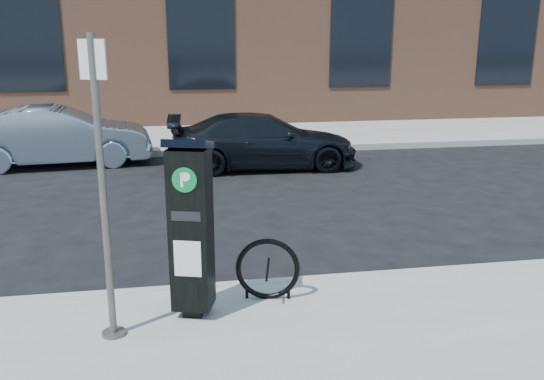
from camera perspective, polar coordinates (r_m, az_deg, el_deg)
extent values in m
plane|color=black|center=(6.63, -0.81, -10.14)|extent=(120.00, 120.00, 0.00)
cube|color=gray|center=(20.14, -7.10, 7.02)|extent=(60.00, 12.00, 0.15)
cube|color=#9E9B93|center=(6.58, -0.78, -9.62)|extent=(60.00, 0.12, 0.16)
cube|color=#9E9B93|center=(14.25, -5.88, 3.80)|extent=(60.00, 0.12, 0.16)
cube|color=#8F5A41|center=(22.98, -7.83, 17.78)|extent=(28.00, 10.00, 8.00)
cube|color=black|center=(18.37, -23.36, 14.36)|extent=(2.00, 0.06, 3.50)
cube|color=black|center=(17.94, -7.07, 15.44)|extent=(2.00, 0.06, 3.50)
cube|color=black|center=(18.87, 8.85, 15.35)|extent=(2.00, 0.06, 3.50)
cube|color=black|center=(20.98, 22.34, 14.39)|extent=(2.00, 0.06, 3.50)
cube|color=black|center=(5.87, -7.71, -11.65)|extent=(0.23, 0.23, 0.09)
cube|color=black|center=(5.55, -8.00, -3.91)|extent=(0.45, 0.42, 1.58)
cube|color=black|center=(5.34, -8.32, 4.51)|extent=(0.50, 0.46, 0.15)
cylinder|color=#086129|center=(5.25, -8.68, 0.99)|extent=(0.23, 0.08, 0.23)
cube|color=white|center=(5.25, -8.68, 0.99)|extent=(0.08, 0.03, 0.13)
cube|color=silver|center=(5.48, -8.37, -6.76)|extent=(0.25, 0.08, 0.35)
cube|color=black|center=(5.34, -8.54, -2.59)|extent=(0.27, 0.09, 0.09)
cylinder|color=#59554E|center=(5.66, -15.39, -13.49)|extent=(0.22, 0.22, 0.03)
cylinder|color=#59554E|center=(5.17, -16.40, -0.36)|extent=(0.06, 0.06, 2.70)
cube|color=silver|center=(5.01, -17.37, 12.25)|extent=(0.23, 0.11, 0.32)
torus|color=black|center=(6.02, -0.43, -7.84)|extent=(0.67, 0.19, 0.67)
cylinder|color=black|center=(6.14, -2.50, -10.07)|extent=(0.03, 0.03, 0.13)
cylinder|color=black|center=(6.12, 1.66, -10.14)|extent=(0.03, 0.03, 0.13)
imported|color=#8496A8|center=(13.74, -20.38, 5.01)|extent=(4.13, 1.78, 1.32)
imported|color=black|center=(12.68, -0.88, 4.89)|extent=(4.16, 1.79, 1.19)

